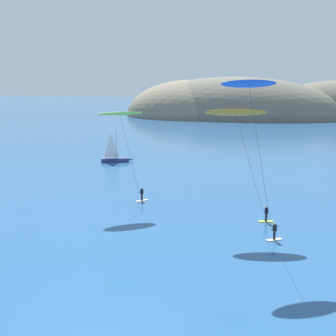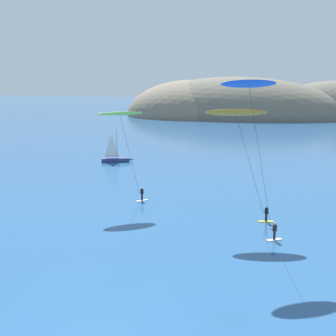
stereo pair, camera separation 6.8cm
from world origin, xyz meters
TOP-DOWN VIEW (x-y plane):
  - headland_island at (-7.85, 151.27)m, footprint 108.00×42.93m
  - sailboat_near at (-22.95, 56.12)m, footprint 5.83×3.18m
  - kitesurfer_blue at (1.48, 24.02)m, footprint 5.95×3.83m
  - kitesurfer_lime at (-13.34, 33.07)m, footprint 5.37×4.21m
  - kitesurfer_orange at (-0.00, 29.59)m, footprint 7.26×2.65m

SIDE VIEW (x-z plane):
  - headland_island at x=-7.85m, z-range -14.81..14.81m
  - sailboat_near at x=-22.95m, z-range -2.21..3.49m
  - kitesurfer_lime at x=-13.34m, z-range 4.35..15.16m
  - kitesurfer_orange at x=0.00m, z-range 4.63..16.22m
  - kitesurfer_blue at x=1.48m, z-range 5.63..20.02m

